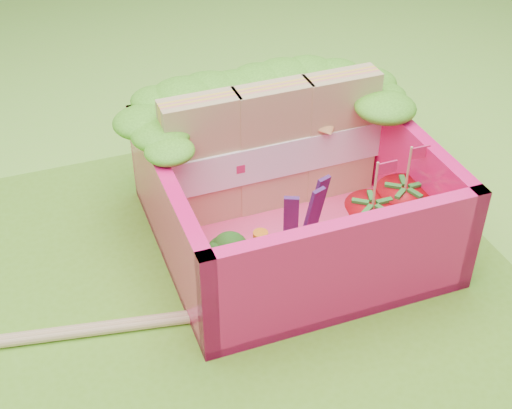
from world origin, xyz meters
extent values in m
plane|color=#87DE3E|center=(0.00, 0.00, 0.00)|extent=(14.00, 14.00, 0.00)
cube|color=#63A525|center=(0.00, 0.00, 0.01)|extent=(2.60, 2.60, 0.03)
cube|color=#FF417B|center=(0.36, 0.24, 0.06)|extent=(1.30, 1.30, 0.05)
cube|color=#FF156C|center=(0.36, 0.85, 0.31)|extent=(1.30, 0.07, 0.55)
cube|color=#FF156C|center=(0.36, -0.38, 0.31)|extent=(1.30, 0.07, 0.55)
cube|color=#FF156C|center=(-0.25, 0.24, 0.31)|extent=(0.07, 1.30, 0.55)
cube|color=#FF156C|center=(0.98, 0.24, 0.31)|extent=(0.07, 1.30, 0.55)
ellipsoid|color=#3A8718|center=(-0.14, 0.82, 0.64)|extent=(0.30, 0.30, 0.11)
ellipsoid|color=#3A8718|center=(0.00, 0.82, 0.64)|extent=(0.30, 0.30, 0.11)
ellipsoid|color=#3A8718|center=(0.15, 0.82, 0.64)|extent=(0.30, 0.30, 0.11)
ellipsoid|color=#3A8718|center=(0.29, 0.82, 0.64)|extent=(0.30, 0.30, 0.11)
ellipsoid|color=#3A8718|center=(0.43, 0.82, 0.64)|extent=(0.30, 0.30, 0.11)
ellipsoid|color=#3A8718|center=(0.58, 0.82, 0.64)|extent=(0.30, 0.30, 0.11)
ellipsoid|color=#3A8718|center=(0.72, 0.82, 0.64)|extent=(0.30, 0.30, 0.11)
ellipsoid|color=#3A8718|center=(0.86, 0.82, 0.64)|extent=(0.30, 0.30, 0.11)
ellipsoid|color=#3A8718|center=(-0.22, 0.34, 0.64)|extent=(0.27, 0.27, 0.10)
ellipsoid|color=#3A8718|center=(-0.22, 0.48, 0.64)|extent=(0.27, 0.27, 0.10)
ellipsoid|color=#3A8718|center=(-0.22, 0.62, 0.64)|extent=(0.27, 0.27, 0.10)
ellipsoid|color=#3A8718|center=(0.94, 0.34, 0.64)|extent=(0.27, 0.27, 0.10)
ellipsoid|color=#3A8718|center=(0.94, 0.48, 0.64)|extent=(0.27, 0.27, 0.10)
ellipsoid|color=#3A8718|center=(0.94, 0.62, 0.64)|extent=(0.27, 0.27, 0.10)
cube|color=tan|center=(-0.01, 0.49, 0.42)|extent=(0.39, 0.15, 0.68)
cube|color=tan|center=(0.36, 0.49, 0.42)|extent=(0.39, 0.15, 0.68)
cube|color=tan|center=(0.73, 0.49, 0.42)|extent=(0.39, 0.15, 0.68)
cube|color=white|center=(0.36, 0.49, 0.39)|extent=(1.24, 0.19, 0.20)
cylinder|color=#709F4D|center=(-0.14, -0.09, 0.15)|extent=(0.12, 0.12, 0.15)
ellipsoid|color=#184813|center=(-0.14, -0.09, 0.28)|extent=(0.34, 0.34, 0.12)
cylinder|color=orange|center=(0.06, -0.14, 0.20)|extent=(0.07, 0.07, 0.25)
cylinder|color=orange|center=(0.10, -0.04, 0.21)|extent=(0.07, 0.07, 0.26)
cube|color=#3E1750|center=(0.28, 0.04, 0.27)|extent=(0.07, 0.05, 0.38)
cube|color=#3E1750|center=(0.40, 0.06, 0.27)|extent=(0.07, 0.04, 0.38)
cube|color=#3E1750|center=(0.46, 0.13, 0.27)|extent=(0.07, 0.04, 0.38)
cone|color=red|center=(0.66, -0.05, 0.21)|extent=(0.27, 0.27, 0.27)
cylinder|color=tan|center=(0.66, -0.05, 0.47)|extent=(0.01, 0.01, 0.24)
cube|color=#D6235F|center=(0.71, -0.05, 0.55)|extent=(0.10, 0.01, 0.06)
cone|color=red|center=(0.86, 0.00, 0.22)|extent=(0.28, 0.28, 0.28)
cylinder|color=tan|center=(0.86, 0.00, 0.48)|extent=(0.01, 0.01, 0.24)
cube|color=#D6235F|center=(0.91, 0.00, 0.56)|extent=(0.10, 0.01, 0.06)
cube|color=#73C53E|center=(0.86, 0.19, 0.11)|extent=(0.29, 0.26, 0.05)
cube|color=#73C53E|center=(0.86, -0.04, 0.11)|extent=(0.33, 0.13, 0.05)
camera|label=1|loc=(-0.79, -2.36, 2.34)|focal=50.00mm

